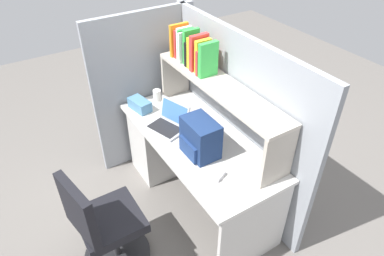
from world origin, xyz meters
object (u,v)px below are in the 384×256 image
computer_mouse (218,176)px  laptop (169,122)px  backpack (200,138)px  tissue_box (140,105)px  paper_cup (157,95)px  office_chair (105,229)px

computer_mouse → laptop: bearing=156.7°
laptop → backpack: bearing=5.4°
backpack → tissue_box: 0.82m
laptop → paper_cup: (-0.44, 0.11, 0.00)m
tissue_box → office_chair: office_chair is taller
computer_mouse → office_chair: size_ratio=0.11×
computer_mouse → office_chair: 0.92m
backpack → tissue_box: size_ratio=1.36×
laptop → computer_mouse: 0.72m
backpack → office_chair: (0.03, -0.84, -0.48)m
computer_mouse → paper_cup: (-1.16, 0.11, 0.04)m
tissue_box → office_chair: size_ratio=0.24×
laptop → tissue_box: (-0.38, -0.09, -0.00)m
computer_mouse → office_chair: (-0.27, -0.81, -0.35)m
backpack → computer_mouse: backpack is taller
backpack → office_chair: size_ratio=0.32×
laptop → computer_mouse: (0.72, 0.01, -0.03)m
computer_mouse → paper_cup: bearing=150.9°
laptop → paper_cup: laptop is taller
backpack → computer_mouse: (0.30, -0.03, -0.13)m
laptop → office_chair: laptop is taller
laptop → paper_cup: size_ratio=3.44×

